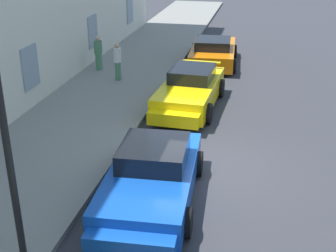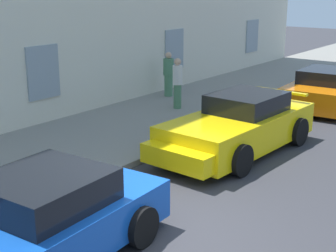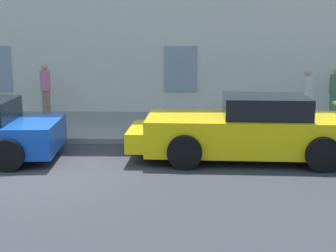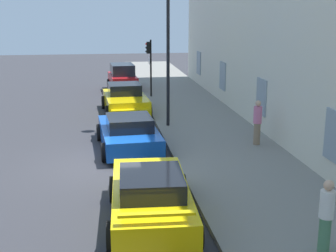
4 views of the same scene
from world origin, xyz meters
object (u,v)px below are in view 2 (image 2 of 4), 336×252
Objects in this scene: sportscar_yellow_flank at (21,233)px; pedestrian_bystander at (177,83)px; sportscar_white_middle at (235,128)px; pedestrian_strolling at (168,74)px; sportscar_tail_end at (331,88)px.

pedestrian_bystander is (8.73, 3.59, 0.38)m from sportscar_yellow_flank.
pedestrian_bystander is at bearing 55.62° from sportscar_white_middle.
pedestrian_bystander reaches higher than pedestrian_strolling.
sportscar_tail_end is 3.09× the size of pedestrian_bystander.
pedestrian_strolling reaches higher than sportscar_white_middle.
sportscar_yellow_flank is 12.69m from sportscar_tail_end.
sportscar_white_middle reaches higher than sportscar_tail_end.
sportscar_yellow_flank is at bearing -179.93° from sportscar_tail_end.
sportscar_white_middle is 3.08× the size of pedestrian_bystander.
sportscar_white_middle is 6.32m from sportscar_tail_end.
pedestrian_bystander reaches higher than sportscar_yellow_flank.
pedestrian_strolling is at bearing 26.15° from sportscar_yellow_flank.
sportscar_tail_end is at bearing -61.27° from pedestrian_strolling.
pedestrian_strolling is at bearing 118.73° from sportscar_tail_end.
sportscar_tail_end is at bearing -42.11° from pedestrian_bystander.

